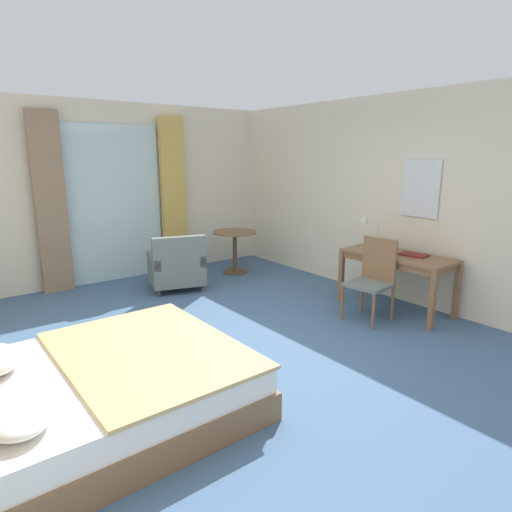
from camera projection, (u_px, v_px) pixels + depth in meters
name	position (u px, v px, depth m)	size (l,w,h in m)	color
ground	(247.00, 356.00, 4.42)	(5.90, 7.47, 0.10)	#426084
wall_back	(115.00, 193.00, 6.78)	(5.50, 0.12, 2.73)	beige
wall_right	(412.00, 200.00, 5.69)	(0.12, 7.07, 2.73)	beige
balcony_glass_door	(115.00, 204.00, 6.74)	(1.46, 0.02, 2.40)	silver
curtain_panel_left	(51.00, 204.00, 6.08)	(0.41, 0.10, 2.54)	#897056
curtain_panel_right	(174.00, 196.00, 7.21)	(0.41, 0.10, 2.54)	tan
bed	(100.00, 387.00, 3.25)	(2.00, 1.78, 1.07)	brown
writing_desk	(397.00, 261.00, 5.46)	(0.65, 1.38, 0.73)	brown
desk_chair	(373.00, 276.00, 5.20)	(0.49, 0.51, 0.98)	slate
desk_lamp	(368.00, 226.00, 5.63)	(0.28, 0.29, 0.48)	#B7B2A8
closed_book	(413.00, 255.00, 5.35)	(0.22, 0.33, 0.02)	maroon
armchair_by_window	(177.00, 268.00, 6.36)	(0.91, 0.89, 0.84)	slate
round_cafe_table	(235.00, 242.00, 7.24)	(0.72, 0.72, 0.70)	brown
wall_mirror	(421.00, 188.00, 5.48)	(0.02, 0.52, 0.72)	silver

